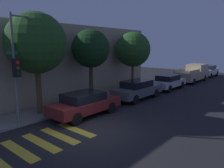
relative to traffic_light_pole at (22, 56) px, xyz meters
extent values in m
plane|color=black|center=(1.62, -3.37, -3.61)|extent=(60.00, 60.00, 0.00)
cube|color=slate|center=(1.62, 0.94, -3.54)|extent=(26.00, 2.22, 0.14)
cube|color=gray|center=(1.62, 5.45, -0.76)|extent=(26.00, 6.00, 5.72)
cube|color=gold|center=(-1.69, -2.57, -3.61)|extent=(0.45, 2.60, 0.00)
cube|color=gold|center=(-0.73, -2.57, -3.61)|extent=(0.45, 2.60, 0.00)
cube|color=gold|center=(0.24, -2.57, -3.61)|extent=(0.45, 2.60, 0.00)
cube|color=gold|center=(1.21, -2.57, -3.61)|extent=(0.45, 2.60, 0.00)
cylinder|color=slate|center=(-0.38, 0.08, -0.76)|extent=(0.12, 0.12, 5.71)
cube|color=black|center=(-0.38, -0.13, -0.56)|extent=(0.30, 0.30, 0.90)
cylinder|color=red|center=(-0.38, -0.29, -0.29)|extent=(0.18, 0.02, 0.18)
cylinder|color=#593D0A|center=(-0.38, -0.29, -0.56)|extent=(0.18, 0.02, 0.18)
cylinder|color=#0C3819|center=(-0.38, -0.29, -0.83)|extent=(0.18, 0.02, 0.18)
cube|color=#19662D|center=(-0.38, 0.08, 0.18)|extent=(0.70, 0.02, 0.18)
cylinder|color=slate|center=(0.44, 0.08, 1.94)|extent=(1.65, 0.08, 0.08)
sphere|color=#F9E5B2|center=(1.27, 0.08, 1.84)|extent=(0.36, 0.36, 0.36)
cube|color=maroon|center=(3.05, -1.27, -2.97)|extent=(4.47, 1.83, 0.59)
cube|color=black|center=(2.94, -1.27, -2.43)|extent=(2.32, 1.61, 0.49)
cylinder|color=black|center=(4.43, -0.45, -3.27)|extent=(0.69, 0.22, 0.69)
cylinder|color=black|center=(4.43, -2.10, -3.27)|extent=(0.69, 0.22, 0.69)
cylinder|color=black|center=(1.66, -0.45, -3.27)|extent=(0.69, 0.22, 0.69)
cylinder|color=black|center=(1.66, -2.10, -3.27)|extent=(0.69, 0.22, 0.69)
cube|color=#4C5156|center=(8.56, -1.27, -2.95)|extent=(4.67, 1.73, 0.65)
cube|color=black|center=(8.44, -1.27, -2.38)|extent=(2.43, 1.52, 0.50)
cylinder|color=black|center=(10.01, -0.50, -3.27)|extent=(0.69, 0.22, 0.69)
cylinder|color=black|center=(10.01, -2.05, -3.27)|extent=(0.69, 0.22, 0.69)
cylinder|color=black|center=(7.11, -0.50, -3.27)|extent=(0.69, 0.22, 0.69)
cylinder|color=black|center=(7.11, -2.05, -3.27)|extent=(0.69, 0.22, 0.69)
cube|color=#B7BABF|center=(13.77, -1.27, -2.99)|extent=(4.33, 1.74, 0.56)
cube|color=black|center=(13.66, -1.27, -2.46)|extent=(2.25, 1.53, 0.50)
cylinder|color=black|center=(15.11, -0.49, -3.27)|extent=(0.69, 0.22, 0.69)
cylinder|color=black|center=(15.11, -2.05, -3.27)|extent=(0.69, 0.22, 0.69)
cylinder|color=black|center=(12.43, -0.49, -3.27)|extent=(0.69, 0.22, 0.69)
cylinder|color=black|center=(12.43, -2.05, -3.27)|extent=(0.69, 0.22, 0.69)
cube|color=tan|center=(19.70, -1.27, -2.80)|extent=(5.70, 1.97, 0.93)
cube|color=tan|center=(21.26, -1.27, -1.99)|extent=(2.56, 1.82, 0.69)
cube|color=tan|center=(18.27, -0.40, -2.20)|extent=(2.85, 0.08, 0.28)
cube|color=tan|center=(18.27, -2.14, -2.20)|extent=(2.85, 0.08, 0.28)
cylinder|color=black|center=(21.46, -0.37, -3.27)|extent=(0.69, 0.22, 0.69)
cylinder|color=black|center=(21.46, -2.17, -3.27)|extent=(0.69, 0.22, 0.69)
cylinder|color=black|center=(17.93, -0.37, -3.27)|extent=(0.69, 0.22, 0.69)
cylinder|color=black|center=(17.93, -2.17, -3.27)|extent=(0.69, 0.22, 0.69)
cube|color=silver|center=(25.54, -1.27, -2.92)|extent=(4.34, 1.73, 0.70)
cube|color=black|center=(25.43, -1.27, -2.33)|extent=(2.26, 1.52, 0.48)
cylinder|color=black|center=(26.89, -0.50, -3.27)|extent=(0.69, 0.22, 0.69)
cylinder|color=black|center=(26.89, -2.05, -3.27)|extent=(0.69, 0.22, 0.69)
cylinder|color=black|center=(24.20, -0.50, -3.27)|extent=(0.69, 0.22, 0.69)
cylinder|color=black|center=(24.20, -2.05, -3.27)|extent=(0.69, 0.22, 0.69)
cylinder|color=#4C3823|center=(1.31, 0.82, -2.13)|extent=(0.32, 0.32, 2.97)
sphere|color=#234C1E|center=(1.31, 0.82, 0.66)|extent=(3.49, 3.49, 3.49)
cylinder|color=#42301E|center=(5.58, 0.82, -2.16)|extent=(0.28, 0.28, 2.90)
sphere|color=#143316|center=(5.58, 0.82, 0.32)|extent=(2.76, 2.76, 2.76)
cylinder|color=#4C3823|center=(10.80, 0.82, -2.29)|extent=(0.21, 0.21, 2.65)
sphere|color=#234C1E|center=(10.80, 0.82, 0.20)|extent=(3.11, 3.11, 3.11)
camera|label=1|loc=(-5.40, -10.66, 0.48)|focal=35.00mm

